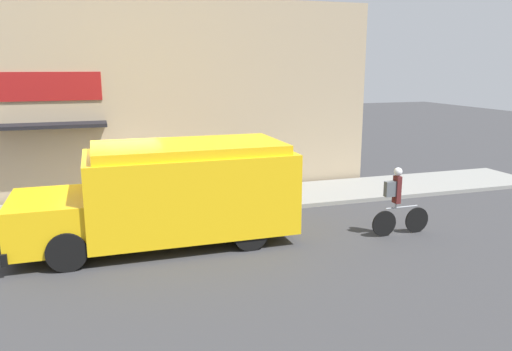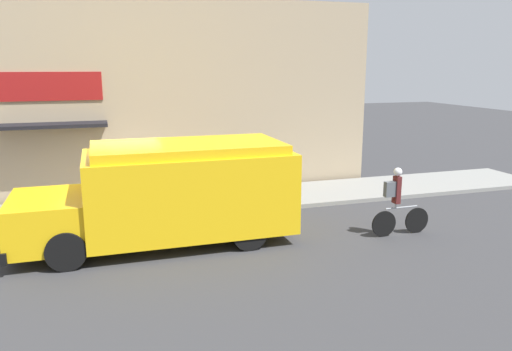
# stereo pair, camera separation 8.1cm
# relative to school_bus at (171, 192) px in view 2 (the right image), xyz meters

# --- Properties ---
(ground_plane) EXTENTS (70.00, 70.00, 0.00)m
(ground_plane) POSITION_rel_school_bus_xyz_m (-1.32, 1.59, -1.17)
(ground_plane) COLOR #38383A
(sidewalk) EXTENTS (28.00, 2.56, 0.12)m
(sidewalk) POSITION_rel_school_bus_xyz_m (-1.32, 2.87, -1.11)
(sidewalk) COLOR gray
(sidewalk) RESTS_ON ground_plane
(storefront) EXTENTS (17.23, 1.07, 5.98)m
(storefront) POSITION_rel_school_bus_xyz_m (-1.35, 4.38, 1.81)
(storefront) COLOR tan
(storefront) RESTS_ON ground_plane
(school_bus) EXTENTS (6.12, 2.84, 2.28)m
(school_bus) POSITION_rel_school_bus_xyz_m (0.00, 0.00, 0.00)
(school_bus) COLOR yellow
(school_bus) RESTS_ON ground_plane
(cyclist) EXTENTS (1.54, 0.20, 1.65)m
(cyclist) POSITION_rel_school_bus_xyz_m (5.16, -1.19, -0.37)
(cyclist) COLOR black
(cyclist) RESTS_ON ground_plane
(trash_bin) EXTENTS (0.57, 0.57, 0.86)m
(trash_bin) POSITION_rel_school_bus_xyz_m (3.41, 3.00, -0.62)
(trash_bin) COLOR #2D5138
(trash_bin) RESTS_ON sidewalk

